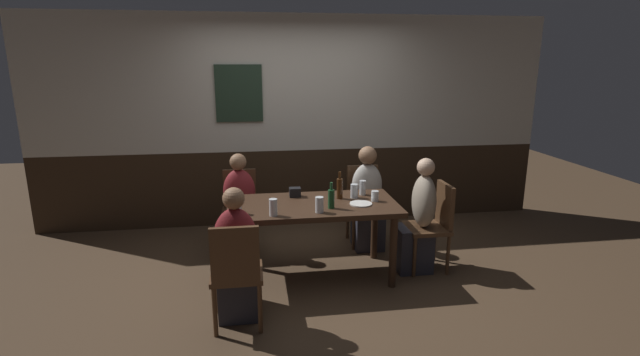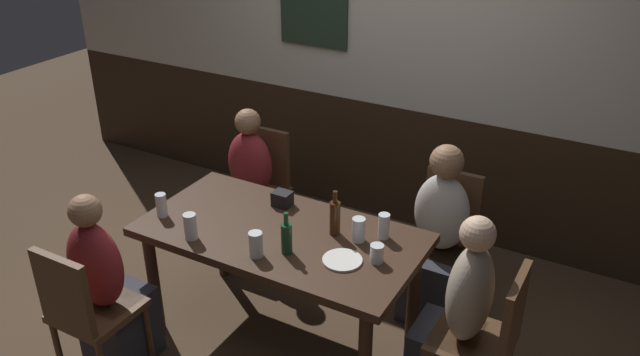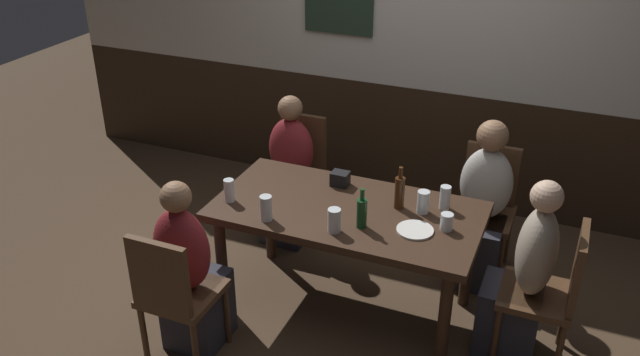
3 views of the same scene
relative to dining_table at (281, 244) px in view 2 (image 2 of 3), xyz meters
name	(u,v)px [view 2 (image 2 of 3)]	position (x,y,z in m)	size (l,w,h in m)	color
ground_plane	(284,334)	(0.00, 0.00, -0.65)	(12.00, 12.00, 0.00)	#4C3826
wall_back	(400,59)	(0.00, 1.65, 0.65)	(6.40, 0.13, 2.60)	#332316
dining_table	(281,244)	(0.00, 0.00, 0.00)	(1.60, 0.82, 0.74)	#382316
chair_head_east	(488,336)	(1.21, 0.00, -0.16)	(0.40, 0.40, 0.88)	#513521
chair_left_near	(85,308)	(-0.70, -0.83, -0.16)	(0.40, 0.40, 0.88)	#513521
chair_left_far	(261,182)	(-0.70, 0.83, -0.16)	(0.40, 0.40, 0.88)	#513521
chair_right_far	(445,232)	(0.70, 0.83, -0.16)	(0.40, 0.40, 0.88)	#513521
person_head_east	(456,328)	(1.05, 0.00, -0.17)	(0.37, 0.34, 1.14)	#2D2D38
person_left_near	(109,296)	(-0.70, -0.66, -0.19)	(0.34, 0.37, 1.12)	#2D2D38
person_left_far	(248,196)	(-0.70, 0.66, -0.19)	(0.34, 0.37, 1.10)	#2D2D38
person_right_far	(436,246)	(0.70, 0.66, -0.17)	(0.34, 0.37, 1.14)	#2D2D38
pint_glass_amber	(191,228)	(-0.39, -0.30, 0.16)	(0.07, 0.07, 0.15)	silver
tumbler_water	(377,255)	(0.60, -0.01, 0.13)	(0.07, 0.07, 0.10)	silver
beer_glass_tall	(384,227)	(0.53, 0.22, 0.16)	(0.06, 0.06, 0.15)	silver
pint_glass_stout	(256,246)	(0.02, -0.27, 0.15)	(0.07, 0.07, 0.14)	silver
pint_glass_pale	(359,231)	(0.43, 0.13, 0.15)	(0.07, 0.07, 0.14)	silver
highball_clear	(162,207)	(-0.69, -0.19, 0.15)	(0.06, 0.06, 0.14)	silver
beer_bottle_green	(287,237)	(0.15, -0.17, 0.18)	(0.06, 0.06, 0.24)	#194723
beer_bottle_brown	(335,217)	(0.28, 0.12, 0.20)	(0.06, 0.06, 0.27)	#42230F
plate_white_large	(342,260)	(0.44, -0.09, 0.09)	(0.21, 0.21, 0.01)	white
condiment_caddy	(282,199)	(-0.15, 0.25, 0.13)	(0.11, 0.09, 0.09)	black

